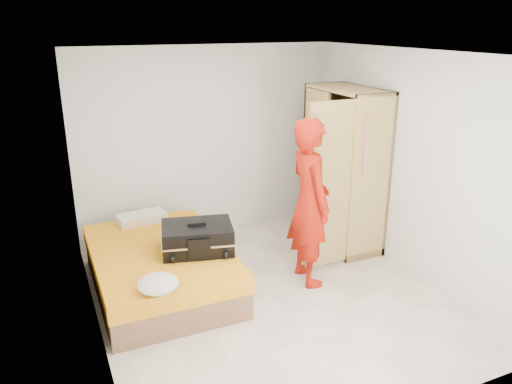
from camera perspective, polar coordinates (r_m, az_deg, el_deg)
name	(u,v)px	position (r m, az deg, el deg)	size (l,w,h in m)	color
room	(271,184)	(5.10, 1.68, 0.88)	(4.00, 4.02, 2.60)	beige
bed	(161,268)	(5.76, -10.85, -8.58)	(1.42, 2.02, 0.50)	brown
wardrobe	(342,174)	(6.60, 9.85, 2.09)	(1.17, 1.20, 2.10)	tan
person	(310,203)	(5.61, 6.14, -1.20)	(0.70, 0.46, 1.92)	red
suitcase	(197,238)	(5.48, -6.72, -5.23)	(0.88, 0.73, 0.33)	black
round_cushion	(158,284)	(4.79, -11.13, -10.25)	(0.38, 0.38, 0.15)	silver
pillow	(142,218)	(6.40, -12.92, -2.89)	(0.59, 0.30, 0.11)	silver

